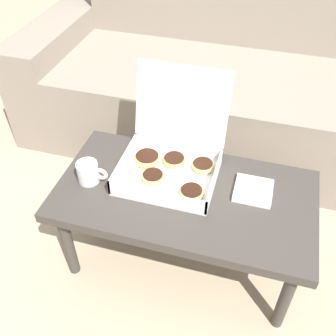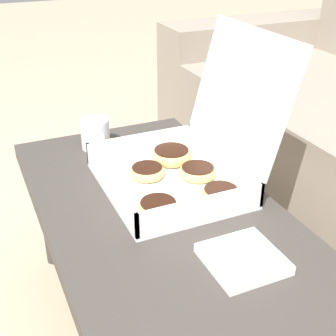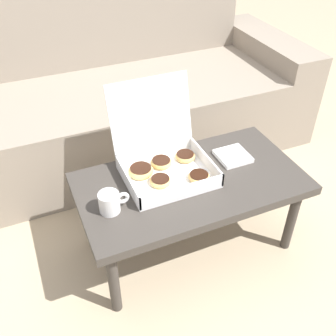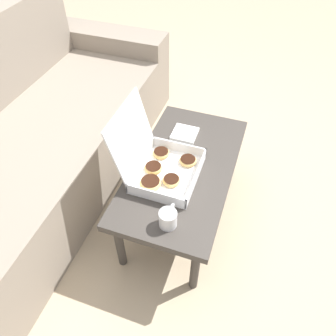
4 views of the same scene
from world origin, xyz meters
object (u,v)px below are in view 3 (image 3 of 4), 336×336
couch (122,99)px  coffee_mug (110,202)px  coffee_table (191,188)px  pastry_box (163,159)px

couch → coffee_mug: bearing=-110.0°
couch → coffee_table: bearing=-90.0°
coffee_table → pastry_box: size_ratio=2.51×
coffee_table → coffee_mug: bearing=-173.5°
couch → coffee_mug: size_ratio=18.36×
couch → coffee_table: couch is taller
couch → coffee_table: (0.00, -0.96, 0.05)m
couch → pastry_box: 0.87m
couch → coffee_mug: couch is taller
coffee_table → coffee_mug: 0.38m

